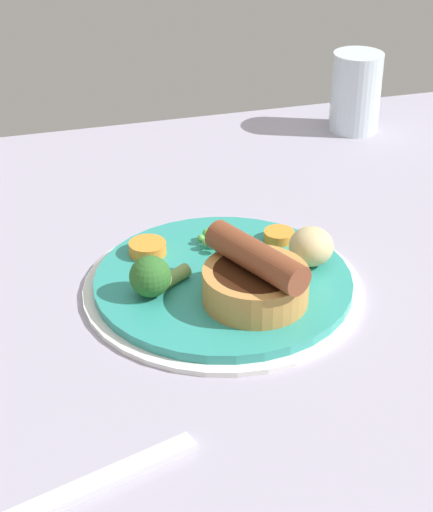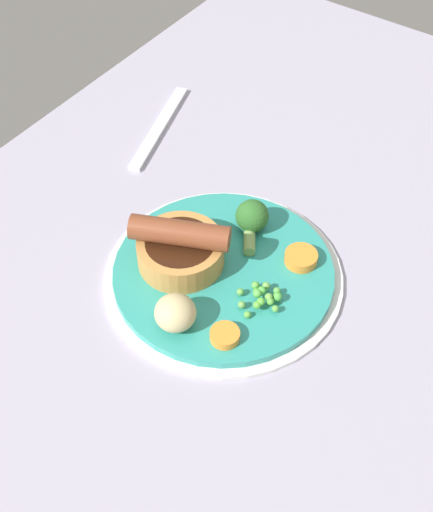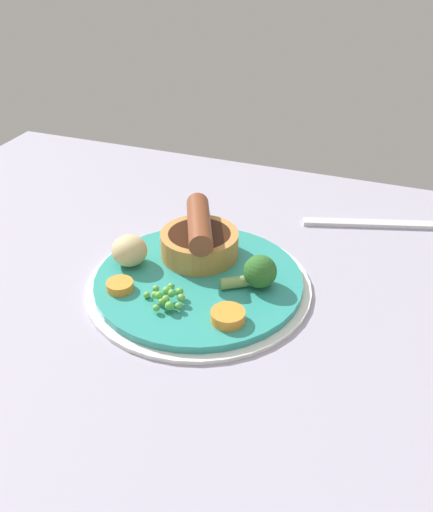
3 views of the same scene
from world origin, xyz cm
name	(u,v)px [view 1 (image 1 of 3)]	position (x,y,z in cm)	size (l,w,h in cm)	color
dining_table	(169,291)	(0.00, 0.00, 1.50)	(110.00, 80.00, 3.00)	#9E99AD
dinner_plate	(223,285)	(4.44, -3.46, 3.57)	(26.29, 26.29, 1.40)	silver
sausage_pudding	(256,279)	(6.10, -7.96, 6.68)	(9.48, 10.87, 5.93)	#BC8442
pea_pile	(220,238)	(5.80, 2.30, 5.33)	(4.98, 5.13, 1.80)	#56AB4A
broccoli_floret_near	(152,276)	(-2.45, -4.30, 6.20)	(5.68, 4.66, 3.80)	#2D6628
potato_chunk_0	(311,246)	(13.20, -3.30, 6.26)	(4.26, 4.26, 3.72)	#CCB77F
carrot_slice_1	(148,248)	(-1.40, 2.82, 5.00)	(3.64, 3.64, 1.20)	orange
carrot_slice_5	(279,236)	(11.83, 1.80, 4.90)	(3.04, 3.04, 1.00)	orange
fork	(80,491)	(-12.16, -25.38, 3.30)	(18.00, 1.60, 0.60)	silver
drinking_glass	(356,92)	(32.34, 29.81, 8.21)	(6.56, 6.56, 10.42)	silver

